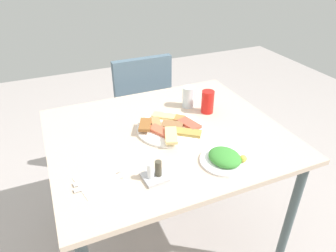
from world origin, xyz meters
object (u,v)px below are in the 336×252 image
at_px(dining_table, 167,146).
at_px(condiment_caddy, 155,174).
at_px(dining_chair, 139,106).
at_px(salad_plate_greens, 225,158).
at_px(pide_platter, 170,128).
at_px(paper_napkin, 98,181).
at_px(fork, 99,183).
at_px(spoon, 97,177).
at_px(soda_can, 208,102).
at_px(drinking_glass, 188,97).

xyz_separation_m(dining_table, condiment_caddy, (-0.17, -0.29, 0.11)).
height_order(dining_chair, salad_plate_greens, dining_chair).
distance_m(pide_platter, paper_napkin, 0.47).
height_order(fork, spoon, same).
height_order(dining_table, dining_chair, dining_chair).
xyz_separation_m(dining_chair, fork, (-0.49, -1.02, 0.26)).
bearing_deg(salad_plate_greens, fork, 172.34).
xyz_separation_m(dining_table, fork, (-0.38, -0.24, 0.09)).
relative_size(soda_can, spoon, 0.67).
bearing_deg(dining_table, paper_napkin, -150.17).
bearing_deg(salad_plate_greens, pide_platter, 109.14).
xyz_separation_m(dining_table, dining_chair, (0.11, 0.78, -0.17)).
xyz_separation_m(pide_platter, soda_can, (0.26, 0.09, 0.05)).
bearing_deg(drinking_glass, condiment_caddy, -128.35).
bearing_deg(soda_can, condiment_caddy, -139.15).
relative_size(soda_can, paper_napkin, 0.83).
height_order(soda_can, fork, soda_can).
bearing_deg(dining_table, dining_chair, 81.91).
bearing_deg(fork, dining_table, 27.88).
height_order(pide_platter, soda_can, soda_can).
xyz_separation_m(soda_can, spoon, (-0.66, -0.30, -0.06)).
bearing_deg(dining_table, spoon, -152.26).
relative_size(salad_plate_greens, paper_napkin, 1.41).
bearing_deg(dining_chair, condiment_caddy, -104.87).
bearing_deg(salad_plate_greens, spoon, 168.44).
height_order(pide_platter, paper_napkin, pide_platter).
bearing_deg(pide_platter, dining_table, -144.02).
distance_m(soda_can, condiment_caddy, 0.60).
distance_m(soda_can, fork, 0.74).
height_order(salad_plate_greens, fork, salad_plate_greens).
relative_size(drinking_glass, spoon, 0.63).
relative_size(fork, condiment_caddy, 1.94).
relative_size(dining_chair, fork, 4.80).
xyz_separation_m(dining_chair, spoon, (-0.49, -0.98, 0.26)).
bearing_deg(paper_napkin, salad_plate_greens, -9.62).
relative_size(salad_plate_greens, condiment_caddy, 2.12).
xyz_separation_m(paper_napkin, spoon, (0.00, 0.02, 0.00)).
bearing_deg(dining_chair, drinking_glass, -79.99).
height_order(dining_chair, paper_napkin, dining_chair).
height_order(dining_chair, pide_platter, dining_chair).
xyz_separation_m(dining_chair, drinking_glass, (0.10, -0.58, 0.31)).
bearing_deg(drinking_glass, dining_table, -136.68).
relative_size(paper_napkin, spoon, 0.80).
relative_size(dining_chair, salad_plate_greens, 4.40).
distance_m(fork, spoon, 0.04).
height_order(soda_can, paper_napkin, soda_can).
distance_m(pide_platter, fork, 0.47).
bearing_deg(dining_table, drinking_glass, 43.32).
bearing_deg(soda_can, spoon, -155.29).
relative_size(pide_platter, condiment_caddy, 3.38).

